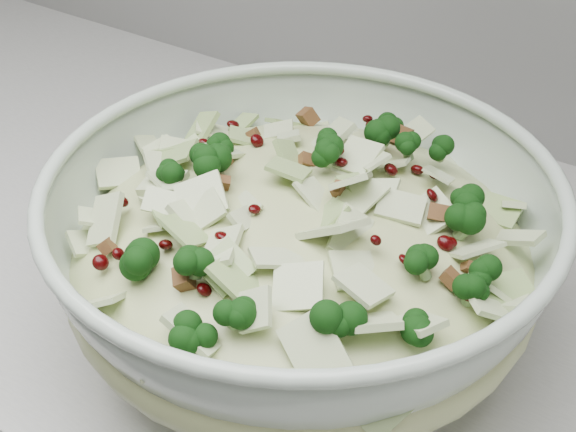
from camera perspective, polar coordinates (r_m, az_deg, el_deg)
name	(u,v)px	position (r m, az deg, el deg)	size (l,w,h in m)	color
mixing_bowl	(301,257)	(0.61, 0.94, -2.93)	(0.41, 0.41, 0.15)	#ADBEAE
salad	(302,231)	(0.59, 0.97, -1.09)	(0.38, 0.38, 0.15)	#BDC587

